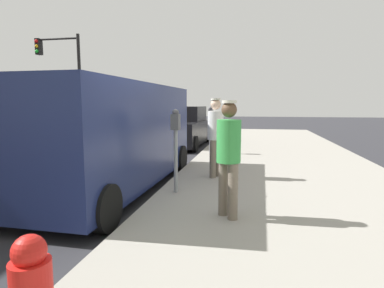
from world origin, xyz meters
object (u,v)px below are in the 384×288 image
parking_meter_near (176,136)px  parking_meter_far (211,122)px  pedestrian_in_white (215,132)px  parked_sedan_ahead (183,128)px  traffic_light_corner (64,69)px  parked_van (109,134)px  pedestrian_in_green (229,152)px

parking_meter_near → parking_meter_far: bearing=90.0°
pedestrian_in_white → parked_sedan_ahead: size_ratio=0.39×
parked_sedan_ahead → traffic_light_corner: traffic_light_corner is taller
pedestrian_in_white → parking_meter_near: bearing=-112.1°
parking_meter_far → parked_sedan_ahead: (-1.55, 2.77, -0.43)m
traffic_light_corner → parked_sedan_ahead: bearing=-16.0°
parked_van → parked_sedan_ahead: 7.09m
parking_meter_near → traffic_light_corner: traffic_light_corner is taller
parked_van → parking_meter_near: bearing=-16.4°
parking_meter_near → pedestrian_in_white: bearing=67.9°
parking_meter_near → pedestrian_in_white: pedestrian_in_white is taller
parking_meter_near → parking_meter_far: 4.75m
pedestrian_in_white → parked_van: (-2.06, -0.93, 0.01)m
parked_van → pedestrian_in_green: bearing=-31.5°
parked_van → parked_sedan_ahead: (-0.05, 7.08, -0.41)m
parking_meter_near → traffic_light_corner: (-8.12, 9.41, 2.34)m
parked_van → parked_sedan_ahead: parked_van is taller
parking_meter_far → parked_sedan_ahead: parking_meter_far is taller
pedestrian_in_white → pedestrian_in_green: pedestrian_in_white is taller
pedestrian_in_white → parked_sedan_ahead: (-2.11, 6.15, -0.40)m
traffic_light_corner → parking_meter_far: bearing=-29.9°
parked_sedan_ahead → traffic_light_corner: bearing=164.0°
pedestrian_in_white → parked_sedan_ahead: bearing=108.9°
parking_meter_far → pedestrian_in_white: size_ratio=0.88×
parked_van → traffic_light_corner: 11.40m
parked_van → pedestrian_in_white: bearing=24.3°
parking_meter_far → traffic_light_corner: size_ratio=0.29×
pedestrian_in_green → pedestrian_in_white: bearing=100.9°
parking_meter_far → parked_van: parked_van is taller
pedestrian_in_white → traffic_light_corner: size_ratio=0.33×
parking_meter_far → pedestrian_in_white: pedestrian_in_white is taller
parking_meter_near → parked_van: (-1.50, 0.44, -0.03)m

